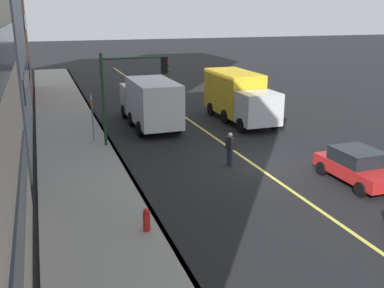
{
  "coord_description": "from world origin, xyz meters",
  "views": [
    {
      "loc": [
        -17.95,
        9.34,
        7.04
      ],
      "look_at": [
        -1.23,
        3.52,
        1.7
      ],
      "focal_mm": 41.04,
      "sensor_mm": 36.0,
      "label": 1
    }
  ],
  "objects_px": {
    "traffic_light_mast": "(130,82)",
    "fire_hydrant": "(147,222)",
    "pedestrian_with_backpack": "(230,147)",
    "truck_yellow": "(239,96)",
    "car_red": "(358,166)",
    "truck_white": "(150,101)",
    "street_sign_post": "(92,114)"
  },
  "relations": [
    {
      "from": "car_red",
      "to": "traffic_light_mast",
      "type": "height_order",
      "value": "traffic_light_mast"
    },
    {
      "from": "pedestrian_with_backpack",
      "to": "street_sign_post",
      "type": "bearing_deg",
      "value": 43.33
    },
    {
      "from": "fire_hydrant",
      "to": "car_red",
      "type": "bearing_deg",
      "value": -80.67
    },
    {
      "from": "traffic_light_mast",
      "to": "pedestrian_with_backpack",
      "type": "bearing_deg",
      "value": -142.54
    },
    {
      "from": "truck_white",
      "to": "traffic_light_mast",
      "type": "bearing_deg",
      "value": 152.26
    },
    {
      "from": "fire_hydrant",
      "to": "truck_white",
      "type": "bearing_deg",
      "value": -14.58
    },
    {
      "from": "truck_yellow",
      "to": "traffic_light_mast",
      "type": "relative_size",
      "value": 1.43
    },
    {
      "from": "car_red",
      "to": "truck_white",
      "type": "height_order",
      "value": "truck_white"
    },
    {
      "from": "traffic_light_mast",
      "to": "fire_hydrant",
      "type": "xyz_separation_m",
      "value": [
        -10.18,
        1.66,
        -3.0
      ]
    },
    {
      "from": "traffic_light_mast",
      "to": "truck_yellow",
      "type": "bearing_deg",
      "value": -67.54
    },
    {
      "from": "pedestrian_with_backpack",
      "to": "truck_yellow",
      "type": "bearing_deg",
      "value": -27.34
    },
    {
      "from": "truck_yellow",
      "to": "pedestrian_with_backpack",
      "type": "xyz_separation_m",
      "value": [
        -8.07,
        4.17,
        -0.76
      ]
    },
    {
      "from": "truck_yellow",
      "to": "traffic_light_mast",
      "type": "xyz_separation_m",
      "value": [
        -3.25,
        7.87,
        1.77
      ]
    },
    {
      "from": "car_red",
      "to": "truck_white",
      "type": "xyz_separation_m",
      "value": [
        12.3,
        6.01,
        0.88
      ]
    },
    {
      "from": "truck_white",
      "to": "pedestrian_with_backpack",
      "type": "xyz_separation_m",
      "value": [
        -8.52,
        -1.75,
        -0.69
      ]
    },
    {
      "from": "truck_yellow",
      "to": "fire_hydrant",
      "type": "height_order",
      "value": "truck_yellow"
    },
    {
      "from": "truck_white",
      "to": "fire_hydrant",
      "type": "xyz_separation_m",
      "value": [
        -13.88,
        3.61,
        -1.16
      ]
    },
    {
      "from": "traffic_light_mast",
      "to": "street_sign_post",
      "type": "xyz_separation_m",
      "value": [
        1.18,
        1.97,
        -1.83
      ]
    },
    {
      "from": "car_red",
      "to": "street_sign_post",
      "type": "height_order",
      "value": "street_sign_post"
    },
    {
      "from": "street_sign_post",
      "to": "car_red",
      "type": "bearing_deg",
      "value": -134.56
    },
    {
      "from": "pedestrian_with_backpack",
      "to": "truck_white",
      "type": "bearing_deg",
      "value": 11.58
    },
    {
      "from": "truck_yellow",
      "to": "street_sign_post",
      "type": "xyz_separation_m",
      "value": [
        -2.07,
        9.83,
        -0.06
      ]
    },
    {
      "from": "street_sign_post",
      "to": "fire_hydrant",
      "type": "xyz_separation_m",
      "value": [
        -11.36,
        -0.3,
        -1.17
      ]
    },
    {
      "from": "truck_yellow",
      "to": "truck_white",
      "type": "bearing_deg",
      "value": 85.64
    },
    {
      "from": "truck_white",
      "to": "street_sign_post",
      "type": "distance_m",
      "value": 4.66
    },
    {
      "from": "truck_white",
      "to": "traffic_light_mast",
      "type": "xyz_separation_m",
      "value": [
        -3.7,
        1.95,
        1.84
      ]
    },
    {
      "from": "truck_white",
      "to": "traffic_light_mast",
      "type": "height_order",
      "value": "traffic_light_mast"
    },
    {
      "from": "pedestrian_with_backpack",
      "to": "traffic_light_mast",
      "type": "bearing_deg",
      "value": 37.46
    },
    {
      "from": "car_red",
      "to": "pedestrian_with_backpack",
      "type": "distance_m",
      "value": 5.7
    },
    {
      "from": "pedestrian_with_backpack",
      "to": "fire_hydrant",
      "type": "bearing_deg",
      "value": 135.0
    },
    {
      "from": "truck_yellow",
      "to": "street_sign_post",
      "type": "distance_m",
      "value": 10.05
    },
    {
      "from": "car_red",
      "to": "traffic_light_mast",
      "type": "xyz_separation_m",
      "value": [
        8.6,
        7.96,
        2.72
      ]
    }
  ]
}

